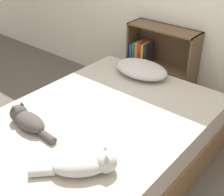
{
  "coord_description": "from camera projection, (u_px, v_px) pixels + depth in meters",
  "views": [
    {
      "loc": [
        1.42,
        -1.56,
        1.97
      ],
      "look_at": [
        0.0,
        0.15,
        0.62
      ],
      "focal_mm": 50.0,
      "sensor_mm": 36.0,
      "label": 1
    }
  ],
  "objects": [
    {
      "name": "cat_dark",
      "position": [
        27.0,
        120.0,
        2.4
      ],
      "size": [
        0.51,
        0.18,
        0.16
      ],
      "rotation": [
        0.0,
        0.0,
        3.08
      ],
      "color": "#47423D",
      "rests_on": "bed"
    },
    {
      "name": "cat_light",
      "position": [
        86.0,
        165.0,
        1.97
      ],
      "size": [
        0.45,
        0.45,
        0.17
      ],
      "rotation": [
        0.0,
        0.0,
        0.8
      ],
      "color": "beige",
      "rests_on": "bed"
    },
    {
      "name": "pillow",
      "position": [
        141.0,
        69.0,
        3.14
      ],
      "size": [
        0.57,
        0.37,
        0.14
      ],
      "color": "beige",
      "rests_on": "bed"
    },
    {
      "name": "bed",
      "position": [
        101.0,
        141.0,
        2.69
      ],
      "size": [
        1.52,
        2.07,
        0.52
      ],
      "color": "brown",
      "rests_on": "ground_plane"
    },
    {
      "name": "bookshelf",
      "position": [
        160.0,
        63.0,
        3.56
      ],
      "size": [
        0.8,
        0.26,
        0.9
      ],
      "color": "brown",
      "rests_on": "ground_plane"
    },
    {
      "name": "ground_plane",
      "position": [
        101.0,
        164.0,
        2.82
      ],
      "size": [
        8.0,
        8.0,
        0.0
      ],
      "primitive_type": "plane",
      "color": "brown"
    }
  ]
}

